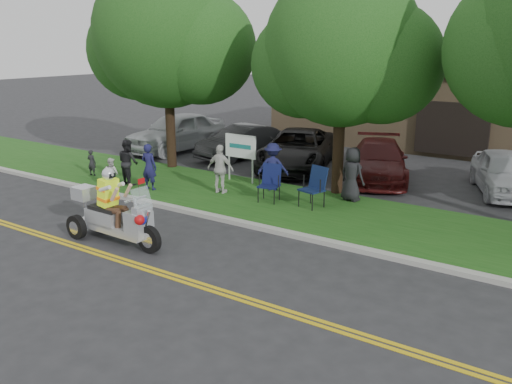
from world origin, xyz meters
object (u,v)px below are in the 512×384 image
Objects in this scene: parked_car_right at (379,161)px; parked_car_far_right at (505,172)px; trike_scooter at (113,216)px; parked_car_mid at (297,149)px; lawn_chair_b at (270,180)px; spectator_adult_left at (149,167)px; parked_car_left at (242,142)px; spectator_adult_mid at (128,162)px; parked_car_far_left at (176,132)px; spectator_adult_right at (220,169)px; lawn_chair_a at (315,184)px.

parked_car_right is 1.15× the size of parked_car_far_right.
parked_car_mid is (-0.27, 9.60, 0.09)m from trike_scooter.
parked_car_right is at bearing -16.95° from parked_car_mid.
lawn_chair_b is at bearing 74.98° from trike_scooter.
spectator_adult_left reaches higher than lawn_chair_b.
trike_scooter is at bearing -129.97° from parked_car_right.
spectator_adult_mid is at bearing -81.31° from parked_car_left.
parked_car_far_right is (9.70, 6.42, -0.16)m from spectator_adult_left.
trike_scooter is 0.69× the size of parked_car_left.
spectator_adult_left is 0.32× the size of parked_car_right.
parked_car_left is 1.01× the size of parked_car_far_right.
lawn_chair_b is 0.24× the size of parked_car_right.
spectator_adult_mid is 0.30× the size of parked_car_far_left.
trike_scooter is 4.80m from spectator_adult_right.
trike_scooter is at bearing -103.65° from lawn_chair_a.
parked_car_far_left is 6.33m from parked_car_mid.
trike_scooter reaches higher than spectator_adult_left.
spectator_adult_right is 0.38× the size of parked_car_far_right.
spectator_adult_right is at bearing -150.58° from spectator_adult_mid.
lawn_chair_a reaches higher than lawn_chair_b.
lawn_chair_a is 6.60m from spectator_adult_mid.
lawn_chair_a is 0.25× the size of parked_car_right.
lawn_chair_b is at bearing -34.87° from parked_car_left.
parked_car_left is at bearing 156.91° from lawn_chair_a.
spectator_adult_mid is 0.99× the size of spectator_adult_right.
lawn_chair_a is 5.57m from spectator_adult_left.
parked_car_far_left reaches higher than spectator_adult_left.
parked_car_right is at bearing -140.92° from spectator_adult_left.
parked_car_far_left reaches higher than lawn_chair_a.
parked_car_left is at bearing 159.03° from parked_car_far_right.
parked_car_right is at bearing 9.66° from parked_car_left.
lawn_chair_a is 4.52m from parked_car_right.
parked_car_right is at bearing -132.88° from spectator_adult_right.
parked_car_left is 2.97m from parked_car_mid.
spectator_adult_left is at bearing -168.75° from parked_car_far_right.
trike_scooter reaches higher than parked_car_mid.
parked_car_left is at bearing -69.60° from spectator_adult_right.
spectator_adult_mid is at bearing -12.06° from spectator_adult_left.
spectator_adult_right is 5.97m from parked_car_right.
parked_car_far_left is at bearing 157.91° from parked_car_right.
lawn_chair_b is (-1.41, -0.23, -0.04)m from lawn_chair_a.
trike_scooter is 5.31m from spectator_adult_mid.
lawn_chair_b is 6.86m from parked_car_left.
parked_car_far_left reaches higher than parked_car_far_right.
lawn_chair_a is at bearing -152.73° from parked_car_far_right.
lawn_chair_a is 10.45m from parked_car_far_left.
parked_car_far_right is at bearing 64.75° from lawn_chair_a.
parked_car_left and parked_car_right have the same top height.
lawn_chair_a is at bearing 62.40° from trike_scooter.
spectator_adult_right is 4.82m from parked_car_mid.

